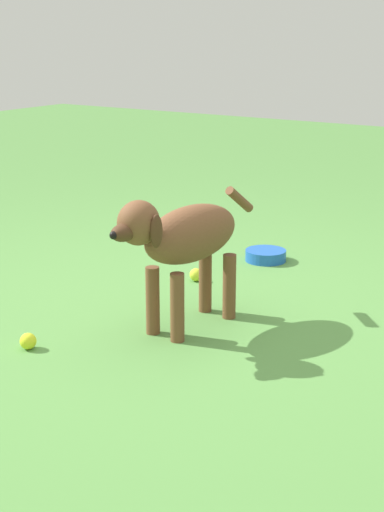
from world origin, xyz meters
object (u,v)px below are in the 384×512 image
tennis_ball_0 (28,341)px  tennis_ball_1 (196,275)px  dog (184,238)px  water_bowl (266,255)px

tennis_ball_0 → tennis_ball_1: same height
dog → tennis_ball_0: 0.74m
tennis_ball_0 → tennis_ball_1: (1.09, -0.08, 0.00)m
dog → water_bowl: (1.07, 0.19, -0.36)m
dog → water_bowl: 1.15m
tennis_ball_1 → tennis_ball_0: bearing=176.0°
tennis_ball_1 → water_bowl: tennis_ball_1 is taller
tennis_ball_0 → tennis_ball_1: 1.09m
tennis_ball_0 → water_bowl: 1.61m
tennis_ball_1 → water_bowl: size_ratio=0.30×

